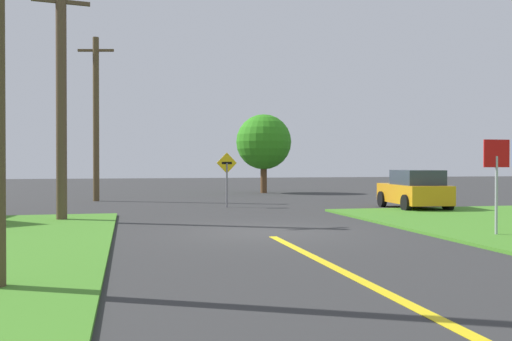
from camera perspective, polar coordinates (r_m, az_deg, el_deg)
ground_plane at (r=15.21m, az=0.76°, el=-6.36°), size 120.00×120.00×0.00m
lane_stripe_center at (r=7.79m, az=15.35°, el=-13.10°), size 0.20×14.00×0.01m
stop_sign at (r=15.28m, az=23.50°, el=0.13°), size 0.70×0.08×2.48m
car_on_crossroad at (r=23.70m, az=15.97°, el=-1.93°), size 2.26×4.07×1.62m
utility_pole_mid at (r=19.05m, az=-19.40°, el=6.92°), size 1.80×0.36×7.71m
utility_pole_far at (r=29.11m, az=-16.14°, el=5.30°), size 1.78×0.53×8.24m
direction_sign at (r=23.94m, az=-3.03°, el=-0.29°), size 0.90×0.14×2.36m
oak_tree_left at (r=35.80m, az=0.80°, el=2.94°), size 3.56×3.56×5.08m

